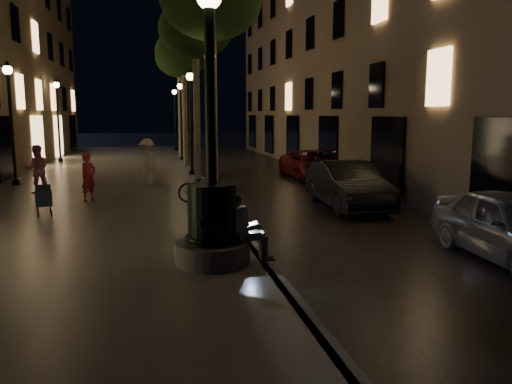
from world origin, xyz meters
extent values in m
plane|color=black|center=(0.00, 15.00, 0.00)|extent=(120.00, 120.00, 0.00)
cube|color=black|center=(3.00, 15.00, 0.01)|extent=(6.00, 45.00, 0.02)
cube|color=#66615A|center=(-4.00, 15.00, 0.10)|extent=(8.00, 45.00, 0.20)
cube|color=#59595B|center=(0.00, 15.00, 0.10)|extent=(0.25, 45.00, 0.20)
cube|color=#7B6B4D|center=(10.00, 18.00, 7.50)|extent=(8.00, 36.00, 15.00)
cylinder|color=#59595B|center=(-1.00, 2.00, 0.40)|extent=(1.40, 1.40, 0.40)
cylinder|color=black|center=(-1.00, 2.00, 1.15)|extent=(0.90, 0.90, 1.10)
torus|color=black|center=(-1.00, 2.00, 0.70)|extent=(1.04, 1.04, 0.10)
torus|color=black|center=(-1.00, 2.00, 1.55)|extent=(0.89, 0.89, 0.09)
cylinder|color=black|center=(-1.00, 2.00, 3.30)|extent=(0.20, 0.20, 3.20)
cube|color=tan|center=(-0.45, 2.00, 0.68)|extent=(0.33, 0.22, 0.17)
cube|color=white|center=(-0.51, 2.00, 1.00)|extent=(0.42, 0.24, 0.53)
sphere|color=tan|center=(-0.53, 2.00, 1.34)|extent=(0.19, 0.19, 0.19)
sphere|color=black|center=(-0.54, 2.00, 1.38)|extent=(0.19, 0.19, 0.19)
cube|color=tan|center=(-0.23, 1.92, 0.68)|extent=(0.43, 0.12, 0.13)
cube|color=tan|center=(-0.23, 2.08, 0.68)|extent=(0.43, 0.12, 0.13)
cube|color=tan|center=(-0.02, 1.92, 0.44)|extent=(0.12, 0.11, 0.48)
cube|color=tan|center=(-0.02, 2.08, 0.44)|extent=(0.12, 0.11, 0.48)
cube|color=black|center=(0.07, 1.92, 0.21)|extent=(0.24, 0.09, 0.03)
cube|color=black|center=(0.07, 2.08, 0.21)|extent=(0.24, 0.09, 0.03)
cube|color=black|center=(-0.21, 2.00, 0.76)|extent=(0.22, 0.31, 0.02)
cube|color=black|center=(-0.36, 2.00, 0.86)|extent=(0.08, 0.31, 0.20)
cube|color=#B2DFFF|center=(-0.34, 2.00, 0.86)|extent=(0.06, 0.28, 0.17)
cylinder|color=#6B604C|center=(-0.25, 8.00, 2.70)|extent=(0.28, 0.28, 5.00)
cylinder|color=#6B604C|center=(-0.20, 14.00, 2.75)|extent=(0.28, 0.28, 5.10)
ellipsoid|color=black|center=(-0.20, 14.00, 6.40)|extent=(3.00, 3.00, 2.40)
cylinder|color=#6B604C|center=(-0.30, 20.00, 2.65)|extent=(0.28, 0.28, 4.90)
ellipsoid|color=black|center=(-0.30, 20.00, 6.20)|extent=(3.00, 3.00, 2.40)
cylinder|color=#6B604C|center=(-0.22, 26.00, 2.80)|extent=(0.28, 0.28, 5.20)
ellipsoid|color=black|center=(-0.22, 26.00, 6.50)|extent=(3.00, 3.00, 2.40)
cylinder|color=black|center=(-0.30, 8.00, 0.30)|extent=(0.28, 0.28, 0.20)
cylinder|color=black|center=(-0.30, 8.00, 2.40)|extent=(0.12, 0.12, 4.40)
sphere|color=#FFD88C|center=(-0.30, 8.00, 4.65)|extent=(0.36, 0.36, 0.36)
cone|color=black|center=(-0.30, 8.00, 4.90)|extent=(0.30, 0.30, 0.22)
cylinder|color=black|center=(-0.30, 16.00, 0.30)|extent=(0.28, 0.28, 0.20)
cylinder|color=black|center=(-0.30, 16.00, 2.40)|extent=(0.12, 0.12, 4.40)
sphere|color=#FFD88C|center=(-0.30, 16.00, 4.65)|extent=(0.36, 0.36, 0.36)
cone|color=black|center=(-0.30, 16.00, 4.90)|extent=(0.30, 0.30, 0.22)
cylinder|color=black|center=(-0.30, 24.00, 0.30)|extent=(0.28, 0.28, 0.20)
cylinder|color=black|center=(-0.30, 24.00, 2.40)|extent=(0.12, 0.12, 4.40)
sphere|color=#FFD88C|center=(-0.30, 24.00, 4.65)|extent=(0.36, 0.36, 0.36)
cone|color=black|center=(-0.30, 24.00, 4.90)|extent=(0.30, 0.30, 0.22)
cylinder|color=black|center=(-0.30, 32.00, 0.30)|extent=(0.28, 0.28, 0.20)
cylinder|color=black|center=(-0.30, 32.00, 2.40)|extent=(0.12, 0.12, 4.40)
sphere|color=#FFD88C|center=(-0.30, 32.00, 4.65)|extent=(0.36, 0.36, 0.36)
cone|color=black|center=(-0.30, 32.00, 4.90)|extent=(0.30, 0.30, 0.22)
cylinder|color=black|center=(-7.40, 14.00, 0.30)|extent=(0.28, 0.28, 0.20)
cylinder|color=black|center=(-7.40, 14.00, 2.40)|extent=(0.12, 0.12, 4.40)
sphere|color=#FFD88C|center=(-7.40, 14.00, 4.65)|extent=(0.36, 0.36, 0.36)
cone|color=black|center=(-7.40, 14.00, 4.90)|extent=(0.30, 0.30, 0.22)
cylinder|color=black|center=(-7.40, 24.00, 0.30)|extent=(0.28, 0.28, 0.20)
cylinder|color=black|center=(-7.40, 24.00, 2.40)|extent=(0.12, 0.12, 4.40)
sphere|color=#FFD88C|center=(-7.40, 24.00, 4.65)|extent=(0.36, 0.36, 0.36)
cone|color=black|center=(-7.40, 24.00, 4.90)|extent=(0.30, 0.30, 0.22)
cube|color=black|center=(-5.03, 7.35, 0.71)|extent=(0.56, 0.77, 0.41)
cube|color=black|center=(-4.96, 7.03, 0.98)|extent=(0.39, 0.24, 0.27)
cylinder|color=black|center=(-5.13, 7.04, 0.29)|extent=(0.08, 0.19, 0.18)
cylinder|color=black|center=(-4.81, 7.12, 0.29)|extent=(0.08, 0.19, 0.18)
cylinder|color=black|center=(-5.26, 7.58, 0.29)|extent=(0.08, 0.19, 0.18)
cylinder|color=black|center=(-4.94, 7.65, 0.29)|extent=(0.08, 0.19, 0.18)
cylinder|color=black|center=(-5.12, 7.70, 1.07)|extent=(0.12, 0.41, 0.25)
imported|color=black|center=(4.00, 7.76, 0.74)|extent=(1.71, 4.55, 1.48)
imported|color=maroon|center=(5.20, 14.91, 0.66)|extent=(2.24, 4.78, 1.32)
imported|color=#B82437|center=(-4.09, 9.49, 0.98)|extent=(0.66, 0.68, 1.56)
imported|color=#C66983|center=(-6.07, 11.58, 1.06)|extent=(0.99, 0.88, 1.71)
imported|color=silver|center=(-2.27, 13.13, 1.11)|extent=(1.18, 1.36, 1.82)
imported|color=black|center=(-0.40, 8.77, 0.70)|extent=(1.99, 1.08, 0.99)
camera|label=1|loc=(-2.04, -7.08, 2.97)|focal=35.00mm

